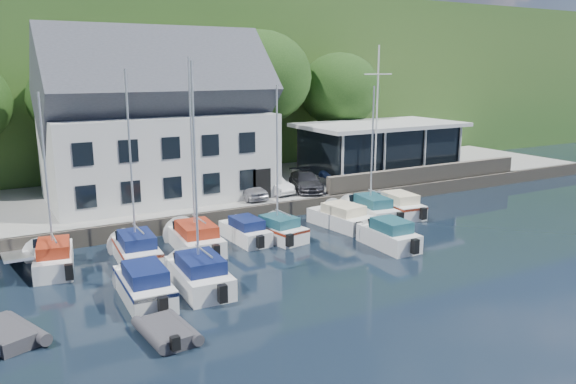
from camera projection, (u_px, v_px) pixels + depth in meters
name	position (u px, v px, depth m)	size (l,w,h in m)	color
ground	(406.00, 267.00, 27.26)	(180.00, 180.00, 0.00)	black
quay	(250.00, 190.00, 42.02)	(60.00, 13.00, 1.00)	gray
quay_face	(293.00, 208.00, 36.50)	(60.00, 0.30, 1.00)	#686053
hillside	(110.00, 78.00, 78.18)	(160.00, 75.00, 16.00)	#2B5821
field_patch	(148.00, 23.00, 87.04)	(50.00, 30.00, 0.30)	#565D2E
harbor_building	(159.00, 132.00, 36.74)	(14.40, 8.20, 8.70)	silver
club_pavilion	(379.00, 148.00, 45.48)	(13.20, 7.20, 4.10)	black
seawall	(428.00, 174.00, 42.37)	(18.00, 0.50, 1.20)	#686053
gangway	(17.00, 269.00, 26.97)	(1.20, 6.00, 1.40)	silver
car_silver	(249.00, 188.00, 37.12)	(1.53, 3.80, 1.29)	#BCBBC1
car_white	(271.00, 184.00, 38.54)	(1.32, 3.78, 1.24)	silver
car_dgrey	(306.00, 181.00, 39.38)	(1.82, 4.47, 1.30)	#2C2B30
car_blue	(346.00, 176.00, 41.28)	(1.49, 3.78, 1.29)	#314B97
flagpole	(377.00, 117.00, 40.08)	(2.40, 0.20, 9.99)	silver
tree_1	(79.00, 122.00, 40.02)	(6.84, 6.84, 9.35)	black
tree_2	(176.00, 107.00, 43.10)	(8.02, 8.02, 10.96)	black
tree_3	(261.00, 101.00, 46.12)	(8.38, 8.38, 11.45)	black
tree_4	(339.00, 109.00, 49.49)	(7.13, 7.13, 9.75)	black
boat_r1_0	(46.00, 178.00, 25.85)	(1.82, 5.79, 8.97)	white
boat_r1_1	(131.00, 169.00, 26.93)	(1.96, 6.13, 9.36)	white
boat_r1_2	(192.00, 165.00, 28.89)	(2.22, 6.57, 9.09)	white
boat_r1_3	(245.00, 229.00, 31.22)	(1.68, 5.37, 1.36)	white
boat_r1_4	(277.00, 166.00, 30.78)	(1.87, 5.30, 8.32)	white
boat_r1_5	(341.00, 215.00, 33.97)	(2.13, 6.14, 1.44)	white
boat_r1_6	(372.00, 147.00, 34.96)	(1.87, 6.63, 9.19)	white
boat_r1_7	(397.00, 204.00, 36.63)	(2.01, 5.85, 1.51)	white
boat_r2_0	(144.00, 282.00, 23.22)	(1.90, 6.04, 1.56)	white
boat_r2_1	(196.00, 183.00, 23.62)	(2.09, 6.25, 9.43)	white
boat_r2_3	(389.00, 233.00, 30.10)	(1.86, 5.30, 1.56)	white
dinghy_0	(5.00, 331.00, 19.82)	(1.88, 3.13, 0.73)	#333337
dinghy_1	(167.00, 329.00, 20.02)	(1.71, 2.85, 0.67)	#333337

